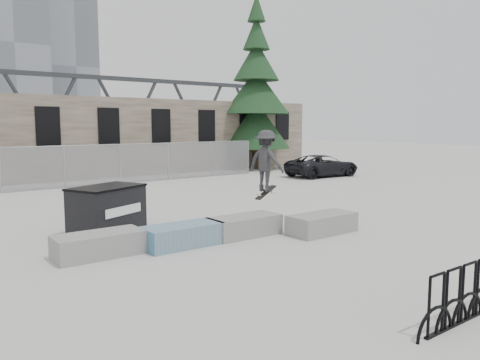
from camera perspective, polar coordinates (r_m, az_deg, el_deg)
name	(u,v)px	position (r m, az deg, el deg)	size (l,w,h in m)	color
ground	(211,240)	(12.33, -3.56, -7.30)	(120.00, 120.00, 0.00)	#AEAEA9
stone_wall	(42,138)	(27.05, -22.98, 4.69)	(36.00, 2.58, 4.50)	brown
chainlink_fence	(64,166)	(23.52, -20.62, 1.57)	(22.06, 0.06, 2.02)	gray
planter_far_left	(99,244)	(11.25, -16.80, -7.44)	(2.00, 0.90, 0.54)	gray
planter_center_left	(183,234)	(11.73, -6.98, -6.61)	(2.00, 0.90, 0.54)	teal
planter_center_right	(244,225)	(12.71, 0.52, -5.51)	(2.00, 0.90, 0.54)	gray
planter_offset	(322,223)	(13.20, 9.97, -5.15)	(2.00, 0.90, 0.54)	gray
dumpster	(107,209)	(13.49, -15.88, -3.46)	(2.31, 1.93, 1.31)	black
spruce_tree	(256,97)	(31.72, 1.98, 10.09)	(4.58, 4.58, 11.50)	#38281E
truss_bridge	(43,116)	(67.08, -22.86, 7.25)	(70.00, 3.00, 9.80)	#2D3033
suv	(322,166)	(27.49, 10.02, 1.75)	(2.08, 4.51, 1.25)	black
skateboarder	(266,161)	(13.66, 3.20, 2.33)	(0.93, 1.29, 2.01)	#2F2F32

